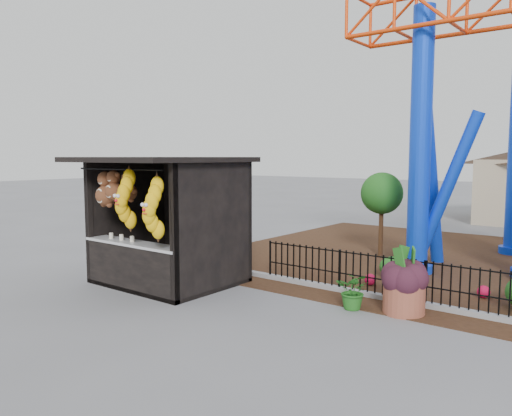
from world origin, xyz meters
The scene contains 6 objects.
ground centered at (0.00, 0.00, 0.00)m, with size 120.00×120.00×0.00m, color slate.
curb centered at (4.00, 3.00, 0.06)m, with size 18.00×0.18×0.12m, color gray.
prize_booth centered at (-2.98, 0.90, 1.54)m, with size 3.50×3.40×3.12m.
terracotta_planter centered at (2.59, 2.36, 0.31)m, with size 0.82×0.82×0.63m, color brown.
planter_foliage centered at (2.59, 2.36, 0.95)m, with size 0.70×0.70×0.64m, color #30131E.
potted_plant centered at (1.68, 2.00, 0.39)m, with size 0.70×0.61×0.78m, color #174F18.
Camera 1 is at (6.24, -7.11, 3.12)m, focal length 35.00 mm.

